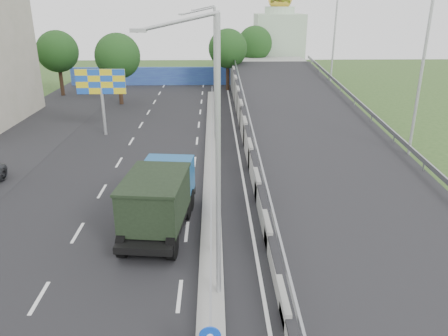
{
  "coord_description": "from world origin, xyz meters",
  "views": [
    {
      "loc": [
        0.16,
        -7.86,
        10.48
      ],
      "look_at": [
        0.69,
        13.99,
        2.2
      ],
      "focal_mm": 35.0,
      "sensor_mm": 36.0,
      "label": 1
    }
  ],
  "objects_px": {
    "billboard": "(101,85)",
    "dump_truck": "(160,197)",
    "lamp_post_near": "(212,152)",
    "church": "(278,40)",
    "lamp_post_mid": "(213,68)",
    "lamp_post_far": "(213,45)"
  },
  "relations": [
    {
      "from": "billboard",
      "to": "dump_truck",
      "type": "distance_m",
      "value": 17.92
    },
    {
      "from": "billboard",
      "to": "dump_truck",
      "type": "xyz_separation_m",
      "value": [
        6.51,
        -16.51,
        -2.5
      ]
    },
    {
      "from": "lamp_post_near",
      "to": "church",
      "type": "relative_size",
      "value": 0.73
    },
    {
      "from": "lamp_post_near",
      "to": "lamp_post_mid",
      "type": "height_order",
      "value": "same"
    },
    {
      "from": "lamp_post_mid",
      "to": "lamp_post_far",
      "type": "height_order",
      "value": "same"
    },
    {
      "from": "dump_truck",
      "to": "lamp_post_mid",
      "type": "bearing_deg",
      "value": 85.95
    },
    {
      "from": "lamp_post_mid",
      "to": "billboard",
      "type": "relative_size",
      "value": 1.83
    },
    {
      "from": "lamp_post_far",
      "to": "church",
      "type": "bearing_deg",
      "value": 54.76
    },
    {
      "from": "lamp_post_near",
      "to": "lamp_post_mid",
      "type": "distance_m",
      "value": 20.0
    },
    {
      "from": "lamp_post_near",
      "to": "billboard",
      "type": "distance_m",
      "value": 23.87
    },
    {
      "from": "lamp_post_near",
      "to": "church",
      "type": "distance_m",
      "value": 54.9
    },
    {
      "from": "lamp_post_near",
      "to": "church",
      "type": "bearing_deg",
      "value": 79.62
    },
    {
      "from": "lamp_post_mid",
      "to": "church",
      "type": "bearing_deg",
      "value": 73.78
    },
    {
      "from": "lamp_post_near",
      "to": "lamp_post_mid",
      "type": "bearing_deg",
      "value": 90.0
    },
    {
      "from": "lamp_post_far",
      "to": "church",
      "type": "height_order",
      "value": "church"
    },
    {
      "from": "lamp_post_near",
      "to": "billboard",
      "type": "xyz_separation_m",
      "value": [
        -9.11,
        22.0,
        -1.62
      ]
    },
    {
      "from": "lamp_post_mid",
      "to": "dump_truck",
      "type": "bearing_deg",
      "value": -100.14
    },
    {
      "from": "lamp_post_far",
      "to": "billboard",
      "type": "relative_size",
      "value": 1.83
    },
    {
      "from": "lamp_post_mid",
      "to": "billboard",
      "type": "bearing_deg",
      "value": 167.62
    },
    {
      "from": "billboard",
      "to": "dump_truck",
      "type": "bearing_deg",
      "value": -68.47
    },
    {
      "from": "lamp_post_far",
      "to": "dump_truck",
      "type": "relative_size",
      "value": 1.41
    },
    {
      "from": "lamp_post_mid",
      "to": "lamp_post_far",
      "type": "relative_size",
      "value": 1.0
    }
  ]
}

